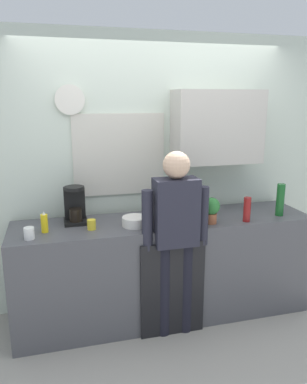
{
  "coord_description": "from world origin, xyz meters",
  "views": [
    {
      "loc": [
        -0.93,
        -2.79,
        2.0
      ],
      "look_at": [
        -0.12,
        0.25,
        1.22
      ],
      "focal_mm": 35.23,
      "sensor_mm": 36.0,
      "label": 1
    }
  ],
  "objects_px": {
    "mixing_bowl": "(135,221)",
    "bottle_red_vinegar": "(247,209)",
    "cup_yellow_cup": "(92,225)",
    "potted_plant": "(211,209)",
    "dish_soap": "(44,223)",
    "person_at_sink": "(175,230)",
    "coffee_maker": "(75,206)",
    "cup_white_mug": "(29,233)",
    "bottle_clear_soda": "(183,206)",
    "bottle_green_wine": "(280,200)"
  },
  "relations": [
    {
      "from": "cup_white_mug",
      "to": "potted_plant",
      "type": "relative_size",
      "value": 0.41
    },
    {
      "from": "cup_yellow_cup",
      "to": "dish_soap",
      "type": "relative_size",
      "value": 0.47
    },
    {
      "from": "coffee_maker",
      "to": "bottle_red_vinegar",
      "type": "bearing_deg",
      "value": -14.05
    },
    {
      "from": "bottle_red_vinegar",
      "to": "cup_yellow_cup",
      "type": "height_order",
      "value": "bottle_red_vinegar"
    },
    {
      "from": "bottle_clear_soda",
      "to": "potted_plant",
      "type": "bearing_deg",
      "value": -27.03
    },
    {
      "from": "bottle_red_vinegar",
      "to": "bottle_green_wine",
      "type": "distance_m",
      "value": 0.39
    },
    {
      "from": "bottle_red_vinegar",
      "to": "mixing_bowl",
      "type": "xyz_separation_m",
      "value": [
        -0.98,
        0.14,
        -0.07
      ]
    },
    {
      "from": "bottle_clear_soda",
      "to": "cup_white_mug",
      "type": "relative_size",
      "value": 2.95
    },
    {
      "from": "coffee_maker",
      "to": "person_at_sink",
      "type": "xyz_separation_m",
      "value": [
        0.78,
        -0.44,
        -0.14
      ]
    },
    {
      "from": "cup_white_mug",
      "to": "cup_yellow_cup",
      "type": "relative_size",
      "value": 1.12
    },
    {
      "from": "coffee_maker",
      "to": "dish_soap",
      "type": "xyz_separation_m",
      "value": [
        -0.26,
        -0.2,
        -0.07
      ]
    },
    {
      "from": "cup_white_mug",
      "to": "cup_yellow_cup",
      "type": "xyz_separation_m",
      "value": [
        0.49,
        0.1,
        -0.01
      ]
    },
    {
      "from": "potted_plant",
      "to": "mixing_bowl",
      "type": "bearing_deg",
      "value": 171.1
    },
    {
      "from": "mixing_bowl",
      "to": "dish_soap",
      "type": "relative_size",
      "value": 1.22
    },
    {
      "from": "dish_soap",
      "to": "cup_white_mug",
      "type": "bearing_deg",
      "value": -130.95
    },
    {
      "from": "cup_yellow_cup",
      "to": "dish_soap",
      "type": "distance_m",
      "value": 0.38
    },
    {
      "from": "bottle_clear_soda",
      "to": "mixing_bowl",
      "type": "bearing_deg",
      "value": -178.63
    },
    {
      "from": "dish_soap",
      "to": "person_at_sink",
      "type": "distance_m",
      "value": 1.07
    },
    {
      "from": "cup_yellow_cup",
      "to": "potted_plant",
      "type": "distance_m",
      "value": 1.03
    },
    {
      "from": "coffee_maker",
      "to": "mixing_bowl",
      "type": "relative_size",
      "value": 1.5
    },
    {
      "from": "cup_yellow_cup",
      "to": "dish_soap",
      "type": "xyz_separation_m",
      "value": [
        -0.38,
        0.03,
        0.04
      ]
    },
    {
      "from": "bottle_red_vinegar",
      "to": "person_at_sink",
      "type": "relative_size",
      "value": 0.14
    },
    {
      "from": "bottle_green_wine",
      "to": "dish_soap",
      "type": "xyz_separation_m",
      "value": [
        -2.11,
        0.09,
        -0.07
      ]
    },
    {
      "from": "bottle_red_vinegar",
      "to": "coffee_maker",
      "type": "bearing_deg",
      "value": 165.95
    },
    {
      "from": "bottle_red_vinegar",
      "to": "bottle_green_wine",
      "type": "relative_size",
      "value": 0.73
    },
    {
      "from": "cup_yellow_cup",
      "to": "person_at_sink",
      "type": "height_order",
      "value": "person_at_sink"
    },
    {
      "from": "mixing_bowl",
      "to": "person_at_sink",
      "type": "distance_m",
      "value": 0.36
    },
    {
      "from": "mixing_bowl",
      "to": "person_at_sink",
      "type": "xyz_separation_m",
      "value": [
        0.3,
        -0.21,
        -0.03
      ]
    },
    {
      "from": "coffee_maker",
      "to": "cup_white_mug",
      "type": "bearing_deg",
      "value": -138.76
    },
    {
      "from": "bottle_clear_soda",
      "to": "person_at_sink",
      "type": "distance_m",
      "value": 0.29
    },
    {
      "from": "bottle_red_vinegar",
      "to": "mixing_bowl",
      "type": "distance_m",
      "value": 0.99
    },
    {
      "from": "dish_soap",
      "to": "bottle_red_vinegar",
      "type": "bearing_deg",
      "value": -5.69
    },
    {
      "from": "bottle_red_vinegar",
      "to": "potted_plant",
      "type": "height_order",
      "value": "potted_plant"
    },
    {
      "from": "coffee_maker",
      "to": "potted_plant",
      "type": "distance_m",
      "value": 1.19
    },
    {
      "from": "bottle_clear_soda",
      "to": "mixing_bowl",
      "type": "relative_size",
      "value": 1.27
    },
    {
      "from": "mixing_bowl",
      "to": "cup_yellow_cup",
      "type": "bearing_deg",
      "value": 179.52
    },
    {
      "from": "cup_white_mug",
      "to": "mixing_bowl",
      "type": "relative_size",
      "value": 0.43
    },
    {
      "from": "bottle_clear_soda",
      "to": "person_at_sink",
      "type": "relative_size",
      "value": 0.17
    },
    {
      "from": "mixing_bowl",
      "to": "bottle_red_vinegar",
      "type": "bearing_deg",
      "value": -8.01
    },
    {
      "from": "bottle_green_wine",
      "to": "cup_yellow_cup",
      "type": "distance_m",
      "value": 1.74
    },
    {
      "from": "bottle_green_wine",
      "to": "dish_soap",
      "type": "bearing_deg",
      "value": 177.55
    },
    {
      "from": "bottle_clear_soda",
      "to": "bottle_green_wine",
      "type": "bearing_deg",
      "value": -4.09
    },
    {
      "from": "bottle_green_wine",
      "to": "mixing_bowl",
      "type": "bearing_deg",
      "value": 177.65
    },
    {
      "from": "bottle_green_wine",
      "to": "bottle_clear_soda",
      "type": "relative_size",
      "value": 1.07
    },
    {
      "from": "coffee_maker",
      "to": "cup_white_mug",
      "type": "xyz_separation_m",
      "value": [
        -0.37,
        -0.33,
        -0.1
      ]
    },
    {
      "from": "coffee_maker",
      "to": "bottle_green_wine",
      "type": "bearing_deg",
      "value": -8.76
    },
    {
      "from": "bottle_red_vinegar",
      "to": "potted_plant",
      "type": "relative_size",
      "value": 0.96
    },
    {
      "from": "mixing_bowl",
      "to": "dish_soap",
      "type": "bearing_deg",
      "value": 177.39
    },
    {
      "from": "bottle_green_wine",
      "to": "coffee_maker",
      "type": "bearing_deg",
      "value": 171.24
    },
    {
      "from": "coffee_maker",
      "to": "bottle_clear_soda",
      "type": "xyz_separation_m",
      "value": [
        0.92,
        -0.22,
        -0.01
      ]
    }
  ]
}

